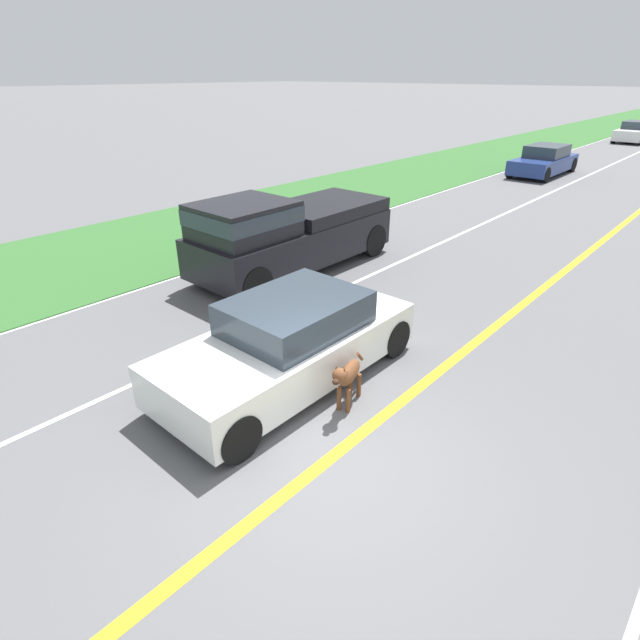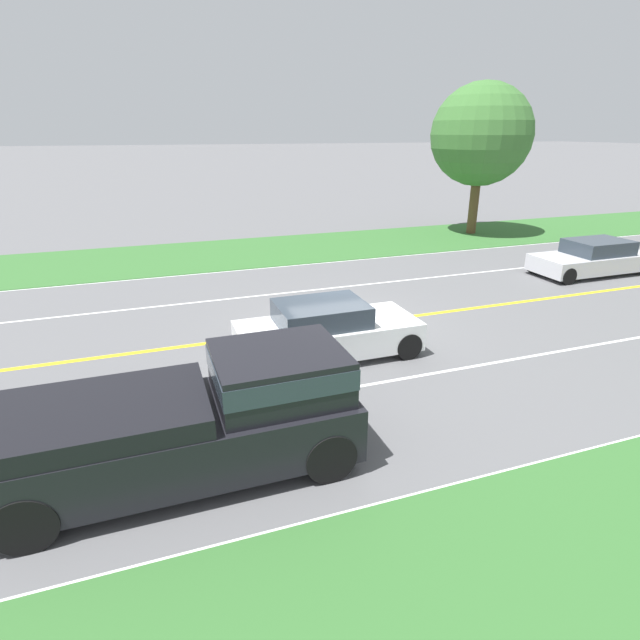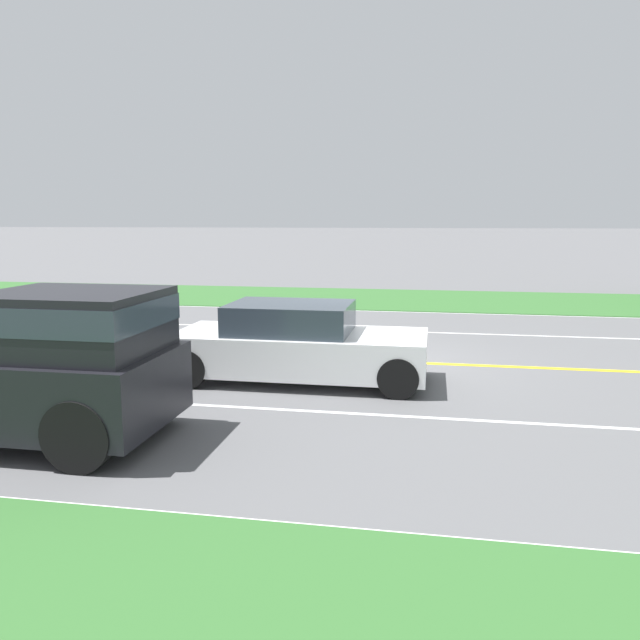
# 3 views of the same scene
# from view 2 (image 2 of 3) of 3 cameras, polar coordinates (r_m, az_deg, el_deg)

# --- Properties ---
(ground_plane) EXTENTS (400.00, 400.00, 0.00)m
(ground_plane) POSITION_cam_2_polar(r_m,az_deg,el_deg) (14.29, 2.34, -0.67)
(ground_plane) COLOR #5B5B5E
(centre_divider_line) EXTENTS (0.18, 160.00, 0.01)m
(centre_divider_line) POSITION_cam_2_polar(r_m,az_deg,el_deg) (14.29, 2.34, -0.66)
(centre_divider_line) COLOR yellow
(centre_divider_line) RESTS_ON ground
(lane_edge_line_right) EXTENTS (0.14, 160.00, 0.01)m
(lane_edge_line_right) POSITION_cam_2_polar(r_m,az_deg,el_deg) (8.98, 19.80, -16.25)
(lane_edge_line_right) COLOR white
(lane_edge_line_right) RESTS_ON ground
(lane_edge_line_left) EXTENTS (0.14, 160.00, 0.01)m
(lane_edge_line_left) POSITION_cam_2_polar(r_m,az_deg,el_deg) (20.64, -4.91, 6.08)
(lane_edge_line_left) COLOR white
(lane_edge_line_left) RESTS_ON ground
(lane_dash_same_dir) EXTENTS (0.10, 160.00, 0.01)m
(lane_dash_same_dir) POSITION_cam_2_polar(r_m,az_deg,el_deg) (11.41, 8.90, -6.74)
(lane_dash_same_dir) COLOR white
(lane_dash_same_dir) RESTS_ON ground
(lane_dash_oncoming) EXTENTS (0.10, 160.00, 0.01)m
(lane_dash_oncoming) POSITION_cam_2_polar(r_m,az_deg,el_deg) (17.40, -1.93, 3.33)
(lane_dash_oncoming) COLOR white
(lane_dash_oncoming) RESTS_ON ground
(grass_verge_left) EXTENTS (6.00, 160.00, 0.03)m
(grass_verge_left) POSITION_cam_2_polar(r_m,az_deg,el_deg) (23.47, -6.81, 7.85)
(grass_verge_left) COLOR #33662D
(grass_verge_left) RESTS_ON ground
(ego_car) EXTENTS (1.89, 4.42, 1.39)m
(ego_car) POSITION_cam_2_polar(r_m,az_deg,el_deg) (12.19, 0.73, -1.27)
(ego_car) COLOR white
(ego_car) RESTS_ON ground
(dog) EXTENTS (0.44, 1.10, 0.84)m
(dog) POSITION_cam_2_polar(r_m,az_deg,el_deg) (13.26, -1.05, 0.05)
(dog) COLOR brown
(dog) RESTS_ON ground
(pickup_truck) EXTENTS (2.06, 5.46, 1.96)m
(pickup_truck) POSITION_cam_2_polar(r_m,az_deg,el_deg) (8.25, -13.70, -10.79)
(pickup_truck) COLOR black
(pickup_truck) RESTS_ON ground
(oncoming_car) EXTENTS (1.92, 4.72, 1.32)m
(oncoming_car) POSITION_cam_2_polar(r_m,az_deg,el_deg) (22.10, 28.75, 6.21)
(oncoming_car) COLOR silver
(oncoming_car) RESTS_ON ground
(roadside_tree_left_near) EXTENTS (5.08, 5.08, 7.57)m
(roadside_tree_left_near) POSITION_cam_2_polar(r_m,az_deg,el_deg) (28.19, 17.95, 19.47)
(roadside_tree_left_near) COLOR brown
(roadside_tree_left_near) RESTS_ON ground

